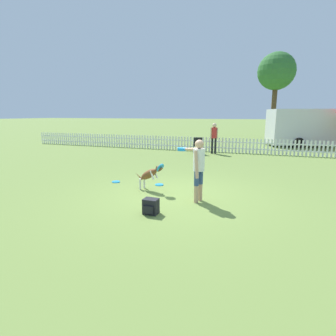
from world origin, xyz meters
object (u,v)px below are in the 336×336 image
(handler_person, at_px, (197,163))
(equipment_trailer, at_px, (301,127))
(spectator_standing, at_px, (214,135))
(frisbee_near_dog, at_px, (116,182))
(backpack_on_grass, at_px, (151,206))
(tree_left_grove, at_px, (276,72))
(leaping_dog, at_px, (150,174))
(folding_chair_blue_left, at_px, (198,144))
(frisbee_near_handler, at_px, (159,185))

(handler_person, xyz_separation_m, equipment_trailer, (3.81, 13.86, 0.34))
(handler_person, xyz_separation_m, spectator_standing, (-1.13, 8.32, 0.05))
(spectator_standing, relative_size, equipment_trailer, 0.33)
(frisbee_near_dog, height_order, spectator_standing, spectator_standing)
(frisbee_near_dog, relative_size, backpack_on_grass, 0.75)
(equipment_trailer, xyz_separation_m, tree_left_grove, (-1.72, 6.97, 4.61))
(frisbee_near_dog, height_order, backpack_on_grass, backpack_on_grass)
(frisbee_near_dog, xyz_separation_m, spectator_standing, (1.80, 7.39, 1.02))
(tree_left_grove, bearing_deg, leaping_dog, -99.96)
(spectator_standing, distance_m, equipment_trailer, 7.43)
(folding_chair_blue_left, bearing_deg, spectator_standing, -173.85)
(frisbee_near_dog, bearing_deg, frisbee_near_handler, 6.07)
(leaping_dog, distance_m, equipment_trailer, 14.46)
(spectator_standing, height_order, equipment_trailer, equipment_trailer)
(frisbee_near_dog, bearing_deg, leaping_dog, -18.89)
(leaping_dog, height_order, folding_chair_blue_left, folding_chair_blue_left)
(spectator_standing, bearing_deg, leaping_dog, 67.89)
(handler_person, relative_size, backpack_on_grass, 4.56)
(handler_person, relative_size, equipment_trailer, 0.30)
(handler_person, bearing_deg, frisbee_near_handler, 70.39)
(frisbee_near_handler, xyz_separation_m, folding_chair_blue_left, (-0.48, 6.81, 0.55))
(handler_person, distance_m, frisbee_near_dog, 3.22)
(tree_left_grove, bearing_deg, backpack_on_grass, -97.32)
(folding_chair_blue_left, bearing_deg, frisbee_near_dog, 60.53)
(frisbee_near_handler, relative_size, tree_left_grove, 0.03)
(backpack_on_grass, height_order, equipment_trailer, equipment_trailer)
(tree_left_grove, bearing_deg, frisbee_near_handler, -100.21)
(frisbee_near_handler, bearing_deg, leaping_dog, -91.99)
(handler_person, relative_size, leaping_dog, 1.50)
(frisbee_near_handler, distance_m, spectator_standing, 7.31)
(backpack_on_grass, distance_m, tree_left_grove, 22.95)
(frisbee_near_handler, bearing_deg, backpack_on_grass, -72.30)
(leaping_dog, bearing_deg, tree_left_grove, -173.20)
(folding_chair_blue_left, bearing_deg, leaping_dog, 72.04)
(frisbee_near_handler, distance_m, tree_left_grove, 20.92)
(handler_person, relative_size, folding_chair_blue_left, 1.68)
(folding_chair_blue_left, height_order, equipment_trailer, equipment_trailer)
(tree_left_grove, bearing_deg, frisbee_near_dog, -104.15)
(backpack_on_grass, relative_size, spectator_standing, 0.20)
(leaping_dog, relative_size, frisbee_near_handler, 4.03)
(spectator_standing, bearing_deg, frisbee_near_handler, 67.83)
(leaping_dog, xyz_separation_m, frisbee_near_handler, (0.02, 0.65, -0.48))
(spectator_standing, bearing_deg, backpack_on_grass, 72.86)
(equipment_trailer, bearing_deg, frisbee_near_handler, -128.74)
(tree_left_grove, bearing_deg, equipment_trailer, -76.12)
(folding_chair_blue_left, relative_size, tree_left_grove, 0.12)
(frisbee_near_dog, distance_m, spectator_standing, 7.67)
(leaping_dog, height_order, frisbee_near_handler, leaping_dog)
(frisbee_near_dog, bearing_deg, equipment_trailer, 62.49)
(frisbee_near_handler, height_order, frisbee_near_dog, same)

